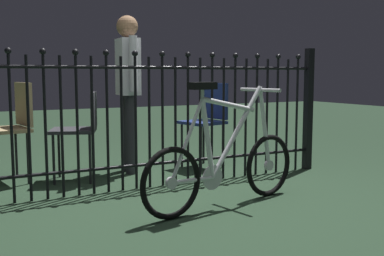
{
  "coord_description": "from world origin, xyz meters",
  "views": [
    {
      "loc": [
        -1.56,
        -3.01,
        0.97
      ],
      "look_at": [
        0.09,
        0.2,
        0.55
      ],
      "focal_mm": 43.94,
      "sensor_mm": 36.0,
      "label": 1
    }
  ],
  "objects": [
    {
      "name": "person_visitor",
      "position": [
        -0.02,
        1.34,
        0.9
      ],
      "size": [
        0.21,
        0.47,
        1.52
      ],
      "color": "#2D2D33",
      "rests_on": "ground"
    },
    {
      "name": "chair_tan",
      "position": [
        -1.1,
        1.42,
        0.54
      ],
      "size": [
        0.5,
        0.5,
        0.89
      ],
      "color": "black",
      "rests_on": "ground"
    },
    {
      "name": "iron_fence",
      "position": [
        -0.04,
        0.67,
        0.61
      ],
      "size": [
        3.39,
        0.07,
        1.22
      ],
      "color": "black",
      "rests_on": "ground"
    },
    {
      "name": "chair_navy",
      "position": [
        0.81,
        1.24,
        0.54
      ],
      "size": [
        0.45,
        0.45,
        0.87
      ],
      "color": "black",
      "rests_on": "ground"
    },
    {
      "name": "ground_plane",
      "position": [
        0.0,
        0.0,
        0.0
      ],
      "size": [
        20.0,
        20.0,
        0.0
      ],
      "primitive_type": "plane",
      "color": "#213624"
    },
    {
      "name": "bicycle",
      "position": [
        0.18,
        -0.14,
        0.32
      ],
      "size": [
        1.43,
        0.44,
        0.91
      ],
      "color": "black",
      "rests_on": "ground"
    },
    {
      "name": "chair_charcoal",
      "position": [
        -0.52,
        1.19,
        0.51
      ],
      "size": [
        0.5,
        0.5,
        0.8
      ],
      "color": "black",
      "rests_on": "ground"
    }
  ]
}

